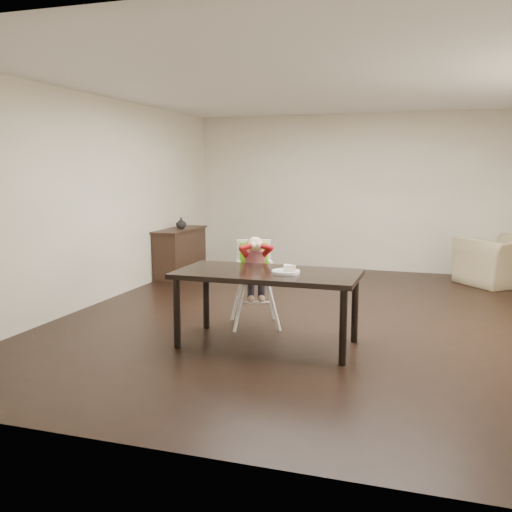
{
  "coord_description": "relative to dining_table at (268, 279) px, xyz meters",
  "views": [
    {
      "loc": [
        1.25,
        -6.52,
        1.75
      ],
      "look_at": [
        -0.56,
        -0.87,
        0.85
      ],
      "focal_mm": 40.0,
      "sensor_mm": 36.0,
      "label": 1
    }
  ],
  "objects": [
    {
      "name": "plate",
      "position": [
        0.2,
        -0.03,
        0.11
      ],
      "size": [
        0.33,
        0.33,
        0.08
      ],
      "rotation": [
        0.0,
        0.0,
        0.2
      ],
      "color": "white",
      "rests_on": "dining_table"
    },
    {
      "name": "room_walls",
      "position": [
        0.34,
        1.19,
        1.18
      ],
      "size": [
        6.02,
        7.02,
        2.71
      ],
      "color": "beige",
      "rests_on": "ground"
    },
    {
      "name": "dining_table",
      "position": [
        0.0,
        0.0,
        0.0
      ],
      "size": [
        1.8,
        0.9,
        0.75
      ],
      "color": "black",
      "rests_on": "ground"
    },
    {
      "name": "ground",
      "position": [
        0.34,
        1.19,
        -0.67
      ],
      "size": [
        7.0,
        7.0,
        0.0
      ],
      "primitive_type": "plane",
      "color": "black",
      "rests_on": "ground"
    },
    {
      "name": "sideboard",
      "position": [
        -2.44,
        3.13,
        -0.27
      ],
      "size": [
        0.44,
        1.26,
        0.79
      ],
      "color": "black",
      "rests_on": "ground"
    },
    {
      "name": "armchair",
      "position": [
        2.54,
        3.99,
        -0.18
      ],
      "size": [
        1.32,
        1.29,
        0.98
      ],
      "primitive_type": "imported",
      "rotation": [
        0.0,
        0.0,
        3.87
      ],
      "color": "tan",
      "rests_on": "ground"
    },
    {
      "name": "high_chair",
      "position": [
        -0.35,
        0.67,
        0.04
      ],
      "size": [
        0.56,
        0.56,
        1.01
      ],
      "rotation": [
        0.0,
        0.0,
        0.41
      ],
      "color": "white",
      "rests_on": "ground"
    },
    {
      "name": "vase",
      "position": [
        -2.44,
        3.18,
        0.21
      ],
      "size": [
        0.23,
        0.23,
        0.17
      ],
      "primitive_type": "imported",
      "rotation": [
        0.0,
        0.0,
        -0.39
      ],
      "color": "#99999E",
      "rests_on": "sideboard"
    }
  ]
}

